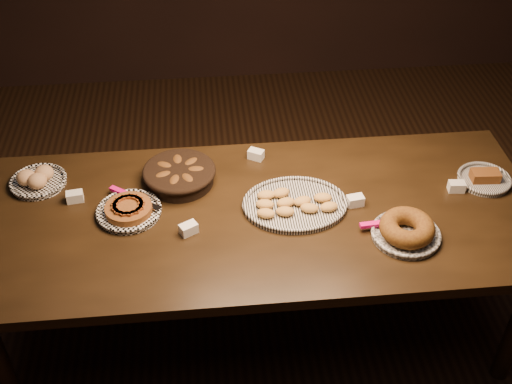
{
  "coord_description": "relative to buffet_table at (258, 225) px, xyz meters",
  "views": [
    {
      "loc": [
        -0.21,
        -2.01,
        2.53
      ],
      "look_at": [
        -0.01,
        0.05,
        0.82
      ],
      "focal_mm": 45.0,
      "sensor_mm": 36.0,
      "label": 1
    }
  ],
  "objects": [
    {
      "name": "loaf_plate",
      "position": [
        1.02,
        0.11,
        0.09
      ],
      "size": [
        0.24,
        0.24,
        0.06
      ],
      "rotation": [
        0.0,
        0.0,
        -0.06
      ],
      "color": "black",
      "rests_on": "buffet_table"
    },
    {
      "name": "bundt_cake_plate",
      "position": [
        0.57,
        -0.21,
        0.11
      ],
      "size": [
        0.32,
        0.28,
        0.09
      ],
      "rotation": [
        0.0,
        0.0,
        -0.08
      ],
      "color": "black",
      "rests_on": "buffet_table"
    },
    {
      "name": "tent_cards",
      "position": [
        0.05,
        0.1,
        0.1
      ],
      "size": [
        1.72,
        0.55,
        0.04
      ],
      "color": "white",
      "rests_on": "buffet_table"
    },
    {
      "name": "buffet_table",
      "position": [
        0.0,
        0.0,
        0.0
      ],
      "size": [
        2.4,
        1.0,
        0.75
      ],
      "color": "black",
      "rests_on": "ground"
    },
    {
      "name": "madeleine_platter",
      "position": [
        0.15,
        0.02,
        0.09
      ],
      "size": [
        0.44,
        0.36,
        0.05
      ],
      "rotation": [
        0.0,
        0.0,
        -0.44
      ],
      "color": "black",
      "rests_on": "buffet_table"
    },
    {
      "name": "croissant_basket",
      "position": [
        -0.33,
        0.24,
        0.12
      ],
      "size": [
        0.34,
        0.34,
        0.08
      ],
      "rotation": [
        0.0,
        0.0,
        -0.14
      ],
      "color": "black",
      "rests_on": "buffet_table"
    },
    {
      "name": "ground",
      "position": [
        0.0,
        0.0,
        -0.68
      ],
      "size": [
        5.0,
        5.0,
        0.0
      ],
      "primitive_type": "plane",
      "color": "black",
      "rests_on": "ground"
    },
    {
      "name": "bread_roll_plate",
      "position": [
        -0.95,
        0.28,
        0.1
      ],
      "size": [
        0.25,
        0.25,
        0.08
      ],
      "rotation": [
        0.0,
        0.0,
        -0.32
      ],
      "color": "white",
      "rests_on": "buffet_table"
    },
    {
      "name": "apple_tart_plate",
      "position": [
        -0.54,
        0.04,
        0.09
      ],
      "size": [
        0.28,
        0.29,
        0.05
      ],
      "rotation": [
        0.0,
        0.0,
        0.08
      ],
      "color": "white",
      "rests_on": "buffet_table"
    }
  ]
}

